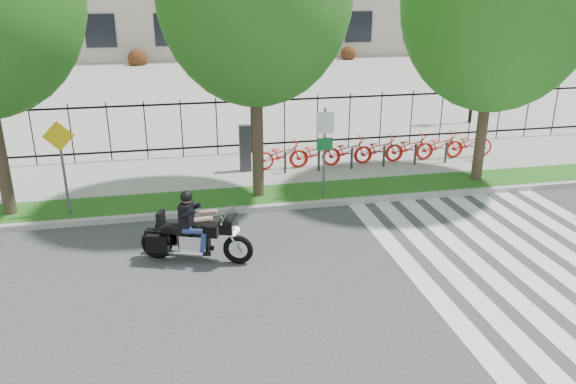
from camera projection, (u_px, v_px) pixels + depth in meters
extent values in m
plane|color=#363639|center=(316.00, 283.00, 11.62)|extent=(120.00, 120.00, 0.00)
cube|color=#A6A39C|center=(279.00, 207.00, 15.35)|extent=(60.00, 0.20, 0.15)
cube|color=#1D5014|center=(273.00, 196.00, 16.13)|extent=(60.00, 1.50, 0.15)
cube|color=#99978F|center=(259.00, 169.00, 18.43)|extent=(60.00, 3.50, 0.15)
cube|color=#99978F|center=(215.00, 83.00, 34.53)|extent=(80.00, 34.00, 0.10)
cylinder|color=black|center=(474.00, 79.00, 23.83)|extent=(0.14, 0.14, 4.00)
cylinder|color=black|center=(480.00, 33.00, 23.17)|extent=(0.06, 0.70, 0.70)
sphere|color=white|center=(472.00, 30.00, 23.06)|extent=(0.36, 0.36, 0.36)
sphere|color=white|center=(488.00, 30.00, 23.20)|extent=(0.36, 0.36, 0.36)
cylinder|color=#392C1F|center=(257.00, 127.00, 15.34)|extent=(0.32, 0.32, 3.95)
cylinder|color=#392C1F|center=(483.00, 122.00, 16.69)|extent=(0.32, 0.32, 3.61)
ellipsoid|color=#185A14|center=(498.00, 1.00, 15.49)|extent=(5.36, 5.36, 6.17)
cube|color=#2D2D33|center=(245.00, 148.00, 17.82)|extent=(0.35, 0.25, 1.50)
imported|color=red|center=(282.00, 155.00, 18.15)|extent=(1.74, 0.61, 0.92)
cylinder|color=#2D2D33|center=(285.00, 163.00, 17.73)|extent=(0.08, 0.08, 0.70)
imported|color=red|center=(315.00, 153.00, 18.36)|extent=(1.74, 0.61, 0.92)
cylinder|color=#2D2D33|center=(319.00, 160.00, 17.94)|extent=(0.08, 0.08, 0.70)
imported|color=red|center=(347.00, 151.00, 18.57)|extent=(1.74, 0.61, 0.92)
cylinder|color=#2D2D33|center=(352.00, 158.00, 18.15)|extent=(0.08, 0.08, 0.70)
imported|color=red|center=(379.00, 149.00, 18.78)|extent=(1.74, 0.61, 0.92)
cylinder|color=#2D2D33|center=(384.00, 156.00, 18.35)|extent=(0.08, 0.08, 0.70)
imported|color=red|center=(409.00, 147.00, 18.98)|extent=(1.74, 0.61, 0.92)
cylinder|color=#2D2D33|center=(415.00, 154.00, 18.56)|extent=(0.08, 0.08, 0.70)
imported|color=red|center=(440.00, 145.00, 19.19)|extent=(1.74, 0.61, 0.92)
cylinder|color=#2D2D33|center=(446.00, 153.00, 18.77)|extent=(0.08, 0.08, 0.70)
imported|color=red|center=(469.00, 144.00, 19.40)|extent=(1.74, 0.61, 0.92)
cylinder|color=#2D2D33|center=(476.00, 151.00, 18.98)|extent=(0.08, 0.08, 0.70)
cylinder|color=#59595B|center=(324.00, 152.00, 15.62)|extent=(0.07, 0.07, 2.50)
cube|color=white|center=(325.00, 123.00, 15.28)|extent=(0.50, 0.03, 0.60)
cube|color=#0C6626|center=(325.00, 144.00, 15.49)|extent=(0.45, 0.03, 0.35)
cylinder|color=#59595B|center=(64.00, 170.00, 14.32)|extent=(0.07, 0.07, 2.40)
cube|color=yellow|center=(58.00, 136.00, 13.97)|extent=(0.78, 0.03, 0.78)
torus|color=black|center=(238.00, 250.00, 12.32)|extent=(0.68, 0.36, 0.68)
torus|color=black|center=(157.00, 244.00, 12.58)|extent=(0.73, 0.39, 0.72)
cube|color=black|center=(228.00, 224.00, 12.13)|extent=(0.47, 0.61, 0.30)
cube|color=#26262B|center=(231.00, 214.00, 12.04)|extent=(0.31, 0.51, 0.30)
cube|color=silver|center=(195.00, 242.00, 12.42)|extent=(0.67, 0.52, 0.39)
cube|color=black|center=(207.00, 230.00, 12.26)|extent=(0.62, 0.50, 0.26)
cube|color=black|center=(179.00, 229.00, 12.36)|extent=(0.77, 0.57, 0.14)
cube|color=black|center=(161.00, 219.00, 12.34)|extent=(0.21, 0.35, 0.34)
cube|color=black|center=(158.00, 244.00, 12.23)|extent=(0.52, 0.32, 0.39)
cube|color=black|center=(167.00, 233.00, 12.78)|extent=(0.52, 0.32, 0.39)
cube|color=black|center=(186.00, 214.00, 12.21)|extent=(0.36, 0.45, 0.51)
sphere|color=tan|center=(186.00, 198.00, 12.07)|extent=(0.23, 0.23, 0.23)
sphere|color=black|center=(186.00, 197.00, 12.06)|extent=(0.27, 0.27, 0.27)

